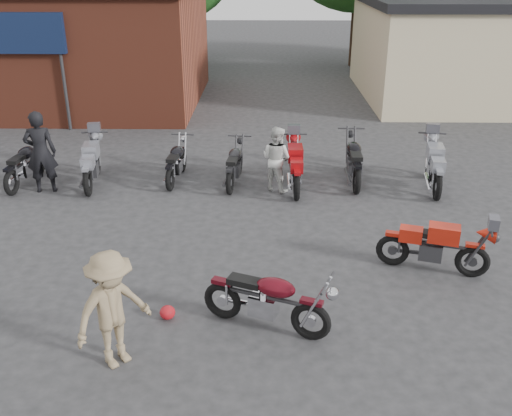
{
  "coord_description": "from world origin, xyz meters",
  "views": [
    {
      "loc": [
        -0.41,
        -7.83,
        5.1
      ],
      "look_at": [
        -0.58,
        1.69,
        0.9
      ],
      "focal_mm": 40.0,
      "sensor_mm": 36.0,
      "label": 1
    }
  ],
  "objects_px": {
    "row_bike_0": "(25,162)",
    "row_bike_5": "(354,158)",
    "row_bike_6": "(435,163)",
    "sportbike": "(436,244)",
    "row_bike_3": "(235,162)",
    "helmet": "(168,312)",
    "person_tan": "(112,310)",
    "row_bike_1": "(91,161)",
    "vintage_motorcycle": "(268,297)",
    "row_bike_2": "(176,160)",
    "row_bike_4": "(295,164)",
    "person_light": "(276,159)",
    "person_dark": "(41,152)"
  },
  "relations": [
    {
      "from": "person_light",
      "to": "helmet",
      "type": "bearing_deg",
      "value": 107.61
    },
    {
      "from": "vintage_motorcycle",
      "to": "row_bike_1",
      "type": "height_order",
      "value": "row_bike_1"
    },
    {
      "from": "row_bike_4",
      "to": "row_bike_5",
      "type": "bearing_deg",
      "value": -74.19
    },
    {
      "from": "helmet",
      "to": "row_bike_0",
      "type": "relative_size",
      "value": 0.12
    },
    {
      "from": "vintage_motorcycle",
      "to": "row_bike_3",
      "type": "distance_m",
      "value": 6.03
    },
    {
      "from": "vintage_motorcycle",
      "to": "row_bike_0",
      "type": "bearing_deg",
      "value": 156.42
    },
    {
      "from": "sportbike",
      "to": "row_bike_0",
      "type": "relative_size",
      "value": 0.95
    },
    {
      "from": "row_bike_1",
      "to": "row_bike_6",
      "type": "xyz_separation_m",
      "value": [
        8.23,
        -0.1,
        0.02
      ]
    },
    {
      "from": "row_bike_1",
      "to": "sportbike",
      "type": "bearing_deg",
      "value": -127.56
    },
    {
      "from": "sportbike",
      "to": "row_bike_6",
      "type": "bearing_deg",
      "value": 92.51
    },
    {
      "from": "row_bike_5",
      "to": "row_bike_6",
      "type": "height_order",
      "value": "row_bike_5"
    },
    {
      "from": "vintage_motorcycle",
      "to": "row_bike_1",
      "type": "xyz_separation_m",
      "value": [
        -4.26,
        5.89,
        0.03
      ]
    },
    {
      "from": "person_dark",
      "to": "row_bike_6",
      "type": "distance_m",
      "value": 9.24
    },
    {
      "from": "row_bike_0",
      "to": "row_bike_4",
      "type": "xyz_separation_m",
      "value": [
        6.53,
        -0.16,
        0.03
      ]
    },
    {
      "from": "sportbike",
      "to": "person_light",
      "type": "height_order",
      "value": "person_light"
    },
    {
      "from": "row_bike_0",
      "to": "person_tan",
      "type": "bearing_deg",
      "value": -145.31
    },
    {
      "from": "person_tan",
      "to": "row_bike_5",
      "type": "relative_size",
      "value": 0.8
    },
    {
      "from": "person_light",
      "to": "sportbike",
      "type": "bearing_deg",
      "value": 160.8
    },
    {
      "from": "sportbike",
      "to": "row_bike_2",
      "type": "height_order",
      "value": "sportbike"
    },
    {
      "from": "vintage_motorcycle",
      "to": "row_bike_5",
      "type": "height_order",
      "value": "row_bike_5"
    },
    {
      "from": "person_dark",
      "to": "row_bike_4",
      "type": "xyz_separation_m",
      "value": [
        5.91,
        0.33,
        -0.37
      ]
    },
    {
      "from": "row_bike_5",
      "to": "row_bike_6",
      "type": "distance_m",
      "value": 1.9
    },
    {
      "from": "sportbike",
      "to": "helmet",
      "type": "bearing_deg",
      "value": -143.81
    },
    {
      "from": "vintage_motorcycle",
      "to": "row_bike_2",
      "type": "bearing_deg",
      "value": 131.47
    },
    {
      "from": "person_light",
      "to": "row_bike_4",
      "type": "xyz_separation_m",
      "value": [
        0.45,
        0.12,
        -0.17
      ]
    },
    {
      "from": "helmet",
      "to": "person_light",
      "type": "distance_m",
      "value": 5.69
    },
    {
      "from": "sportbike",
      "to": "row_bike_5",
      "type": "height_order",
      "value": "row_bike_5"
    },
    {
      "from": "row_bike_0",
      "to": "row_bike_3",
      "type": "bearing_deg",
      "value": -84.0
    },
    {
      "from": "person_dark",
      "to": "person_tan",
      "type": "height_order",
      "value": "person_dark"
    },
    {
      "from": "sportbike",
      "to": "row_bike_2",
      "type": "bearing_deg",
      "value": 156.73
    },
    {
      "from": "row_bike_0",
      "to": "row_bike_5",
      "type": "relative_size",
      "value": 0.92
    },
    {
      "from": "row_bike_1",
      "to": "vintage_motorcycle",
      "type": "bearing_deg",
      "value": -151.79
    },
    {
      "from": "row_bike_0",
      "to": "row_bike_5",
      "type": "height_order",
      "value": "row_bike_5"
    },
    {
      "from": "row_bike_4",
      "to": "vintage_motorcycle",
      "type": "bearing_deg",
      "value": 173.05
    },
    {
      "from": "person_tan",
      "to": "row_bike_5",
      "type": "distance_m",
      "value": 8.11
    },
    {
      "from": "row_bike_3",
      "to": "helmet",
      "type": "bearing_deg",
      "value": 178.84
    },
    {
      "from": "sportbike",
      "to": "row_bike_1",
      "type": "relative_size",
      "value": 0.92
    },
    {
      "from": "row_bike_2",
      "to": "row_bike_1",
      "type": "bearing_deg",
      "value": 102.78
    },
    {
      "from": "person_dark",
      "to": "row_bike_1",
      "type": "bearing_deg",
      "value": -165.52
    },
    {
      "from": "sportbike",
      "to": "row_bike_3",
      "type": "xyz_separation_m",
      "value": [
        -3.71,
        4.22,
        0.0
      ]
    },
    {
      "from": "row_bike_6",
      "to": "person_dark",
      "type": "bearing_deg",
      "value": 100.65
    },
    {
      "from": "sportbike",
      "to": "vintage_motorcycle",
      "type": "bearing_deg",
      "value": -131.62
    },
    {
      "from": "sportbike",
      "to": "row_bike_6",
      "type": "relative_size",
      "value": 0.89
    },
    {
      "from": "row_bike_0",
      "to": "row_bike_1",
      "type": "xyz_separation_m",
      "value": [
        1.62,
        -0.0,
        0.02
      ]
    },
    {
      "from": "row_bike_4",
      "to": "person_dark",
      "type": "bearing_deg",
      "value": 92.8
    },
    {
      "from": "person_light",
      "to": "row_bike_0",
      "type": "distance_m",
      "value": 6.09
    },
    {
      "from": "person_light",
      "to": "row_bike_0",
      "type": "height_order",
      "value": "person_light"
    },
    {
      "from": "helmet",
      "to": "row_bike_6",
      "type": "bearing_deg",
      "value": 45.23
    },
    {
      "from": "row_bike_3",
      "to": "row_bike_4",
      "type": "xyz_separation_m",
      "value": [
        1.45,
        -0.25,
        0.06
      ]
    },
    {
      "from": "helmet",
      "to": "row_bike_5",
      "type": "distance_m",
      "value": 6.97
    }
  ]
}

